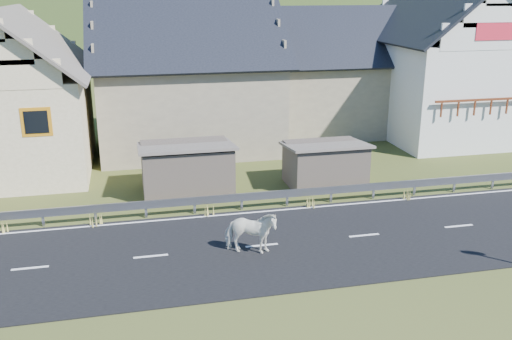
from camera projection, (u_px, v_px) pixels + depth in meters
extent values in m
plane|color=#313E15|center=(262.00, 246.00, 20.81)|extent=(160.00, 160.00, 0.00)
cube|color=black|center=(262.00, 246.00, 20.80)|extent=(60.00, 7.00, 0.04)
cube|color=silver|center=(262.00, 245.00, 20.80)|extent=(60.00, 6.60, 0.01)
cube|color=#93969B|center=(242.00, 197.00, 24.05)|extent=(28.00, 0.08, 0.34)
cube|color=#93969B|center=(43.00, 218.00, 22.45)|extent=(0.10, 0.06, 0.70)
cube|color=#93969B|center=(95.00, 214.00, 22.88)|extent=(0.10, 0.06, 0.70)
cube|color=#93969B|center=(146.00, 210.00, 23.30)|extent=(0.10, 0.06, 0.70)
cube|color=#93969B|center=(195.00, 206.00, 23.72)|extent=(0.10, 0.06, 0.70)
cube|color=#93969B|center=(242.00, 202.00, 24.14)|extent=(0.10, 0.06, 0.70)
cube|color=#93969B|center=(287.00, 198.00, 24.56)|extent=(0.10, 0.06, 0.70)
cube|color=#93969B|center=(331.00, 195.00, 24.98)|extent=(0.10, 0.06, 0.70)
cube|color=#93969B|center=(373.00, 191.00, 25.40)|extent=(0.10, 0.06, 0.70)
cube|color=#93969B|center=(414.00, 188.00, 25.83)|extent=(0.10, 0.06, 0.70)
cube|color=#93969B|center=(454.00, 185.00, 26.25)|extent=(0.10, 0.06, 0.70)
cube|color=#93969B|center=(493.00, 182.00, 26.67)|extent=(0.10, 0.06, 0.70)
cube|color=brown|center=(187.00, 169.00, 26.09)|extent=(4.30, 3.30, 2.40)
cube|color=brown|center=(325.00, 165.00, 27.03)|extent=(3.80, 2.90, 2.20)
cube|color=beige|center=(17.00, 122.00, 29.08)|extent=(7.00, 9.00, 5.00)
cube|color=#C27913|center=(36.00, 122.00, 24.97)|extent=(1.30, 0.12, 1.30)
cube|color=gray|center=(187.00, 103.00, 33.77)|extent=(10.00, 9.00, 5.00)
cube|color=gray|center=(335.00, 94.00, 37.79)|extent=(9.00, 8.00, 4.60)
cube|color=silver|center=(441.00, 87.00, 36.06)|extent=(8.00, 10.00, 6.00)
cube|color=red|center=(498.00, 31.00, 30.23)|extent=(2.60, 0.06, 0.90)
cube|color=maroon|center=(492.00, 99.00, 31.12)|extent=(6.80, 0.12, 0.12)
ellipsoid|color=#263716|center=(155.00, 77.00, 195.13)|extent=(440.00, 280.00, 260.00)
imported|color=white|center=(251.00, 232.00, 19.97)|extent=(1.43, 2.06, 1.59)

